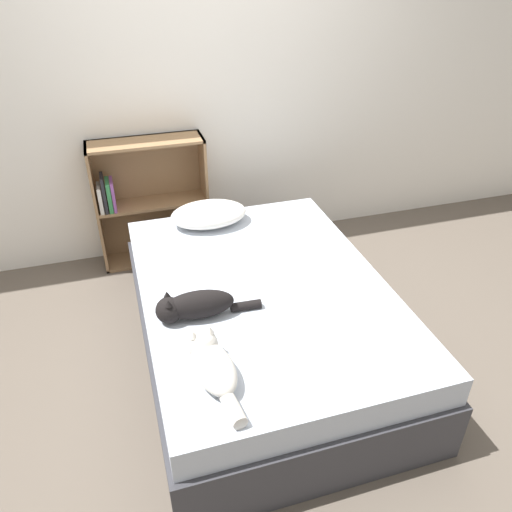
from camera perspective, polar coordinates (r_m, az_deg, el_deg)
The scene contains 7 objects.
ground_plane at distance 3.12m, azimuth 0.80°, elevation -10.86°, with size 8.00×8.00×0.00m, color brown.
wall_back at distance 3.77m, azimuth -6.05°, elevation 18.73°, with size 8.00×0.06×2.50m.
bed at distance 2.95m, azimuth 0.83°, elevation -7.33°, with size 1.38×1.95×0.51m.
pillow at distance 3.37m, azimuth -5.42°, elevation 4.79°, with size 0.51×0.33×0.15m.
cat_light at distance 2.25m, azimuth -5.10°, elevation -12.09°, with size 0.22×0.52×0.16m.
cat_dark at distance 2.54m, azimuth -7.19°, elevation -5.67°, with size 0.54×0.15×0.16m.
bookshelf at distance 3.84m, azimuth -12.26°, elevation 6.34°, with size 0.81×0.26×0.96m.
Camera 1 is at (-0.70, -2.15, 2.14)m, focal length 35.00 mm.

